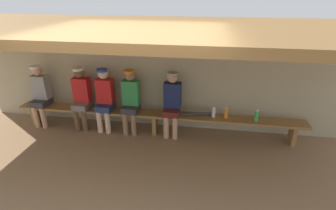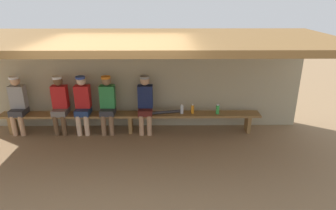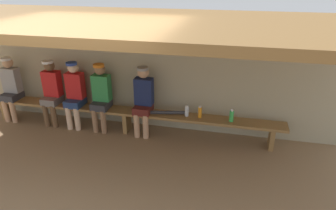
# 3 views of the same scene
# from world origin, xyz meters

# --- Properties ---
(ground_plane) EXTENTS (24.00, 24.00, 0.00)m
(ground_plane) POSITION_xyz_m (0.00, 0.00, 0.00)
(ground_plane) COLOR #8C6D4C
(back_wall) EXTENTS (8.00, 0.20, 2.20)m
(back_wall) POSITION_xyz_m (0.00, 2.00, 1.10)
(back_wall) COLOR tan
(back_wall) RESTS_ON ground
(dugout_roof) EXTENTS (8.00, 2.80, 0.12)m
(dugout_roof) POSITION_xyz_m (0.00, 0.70, 2.26)
(dugout_roof) COLOR brown
(dugout_roof) RESTS_ON back_wall
(bench) EXTENTS (6.00, 0.36, 0.46)m
(bench) POSITION_xyz_m (0.00, 1.55, 0.39)
(bench) COLOR olive
(bench) RESTS_ON ground
(player_near_post) EXTENTS (0.34, 0.42, 1.34)m
(player_near_post) POSITION_xyz_m (0.35, 1.55, 0.75)
(player_near_post) COLOR #591E19
(player_near_post) RESTS_ON ground
(player_with_sunglasses) EXTENTS (0.34, 0.42, 1.34)m
(player_with_sunglasses) POSITION_xyz_m (-1.59, 1.55, 0.75)
(player_with_sunglasses) COLOR slate
(player_with_sunglasses) RESTS_ON ground
(player_in_blue) EXTENTS (0.34, 0.42, 1.34)m
(player_in_blue) POSITION_xyz_m (-1.07, 1.55, 0.75)
(player_in_blue) COLOR navy
(player_in_blue) RESTS_ON ground
(player_in_white) EXTENTS (0.34, 0.42, 1.34)m
(player_in_white) POSITION_xyz_m (-2.54, 1.55, 0.75)
(player_in_white) COLOR #333338
(player_in_white) RESTS_ON ground
(player_in_red) EXTENTS (0.34, 0.42, 1.34)m
(player_in_red) POSITION_xyz_m (-0.51, 1.55, 0.75)
(player_in_red) COLOR #333338
(player_in_red) RESTS_ON ground
(water_bottle_blue) EXTENTS (0.07, 0.07, 0.23)m
(water_bottle_blue) POSITION_xyz_m (1.44, 1.56, 0.57)
(water_bottle_blue) COLOR orange
(water_bottle_blue) RESTS_ON bench
(water_bottle_clear) EXTENTS (0.07, 0.07, 0.21)m
(water_bottle_clear) POSITION_xyz_m (1.19, 1.56, 0.56)
(water_bottle_clear) COLOR silver
(water_bottle_clear) RESTS_ON bench
(water_bottle_green) EXTENTS (0.08, 0.08, 0.23)m
(water_bottle_green) POSITION_xyz_m (2.01, 1.52, 0.57)
(water_bottle_green) COLOR green
(water_bottle_green) RESTS_ON bench
(baseball_bat) EXTENTS (0.80, 0.23, 0.07)m
(baseball_bat) POSITION_xyz_m (0.78, 1.55, 0.49)
(baseball_bat) COLOR #333338
(baseball_bat) RESTS_ON bench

